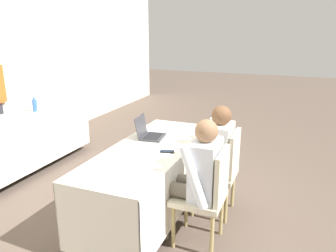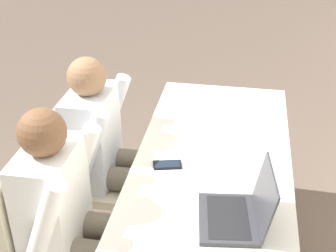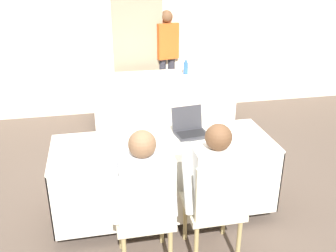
% 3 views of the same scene
% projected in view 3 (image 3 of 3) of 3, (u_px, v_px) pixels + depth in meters
% --- Properties ---
extents(ground_plane, '(24.00, 24.00, 0.00)m').
position_uv_depth(ground_plane, '(164.00, 211.00, 3.68)').
color(ground_plane, brown).
extents(wall_back, '(12.00, 0.06, 2.70)m').
position_uv_depth(wall_back, '(128.00, 27.00, 5.70)').
color(wall_back, beige).
rests_on(wall_back, ground_plane).
extents(curtain_panel, '(0.77, 0.04, 2.65)m').
position_uv_depth(curtain_panel, '(138.00, 29.00, 5.68)').
color(curtain_panel, gray).
rests_on(curtain_panel, ground_plane).
extents(conference_table_near, '(2.00, 0.76, 0.75)m').
position_uv_depth(conference_table_near, '(164.00, 160.00, 3.45)').
color(conference_table_near, white).
rests_on(conference_table_near, ground_plane).
extents(conference_table_far, '(2.00, 0.76, 0.75)m').
position_uv_depth(conference_table_far, '(163.00, 88.00, 5.45)').
color(conference_table_far, white).
rests_on(conference_table_far, ground_plane).
extents(laptop, '(0.34, 0.31, 0.24)m').
position_uv_depth(laptop, '(190.00, 129.00, 3.54)').
color(laptop, '#333338').
rests_on(laptop, conference_table_near).
extents(cell_phone, '(0.10, 0.15, 0.01)m').
position_uv_depth(cell_phone, '(162.00, 153.00, 3.18)').
color(cell_phone, black).
rests_on(cell_phone, conference_table_near).
extents(paper_beside_laptop, '(0.29, 0.35, 0.00)m').
position_uv_depth(paper_beside_laptop, '(142.00, 149.00, 3.27)').
color(paper_beside_laptop, white).
rests_on(paper_beside_laptop, conference_table_near).
extents(water_bottle, '(0.07, 0.07, 0.24)m').
position_uv_depth(water_bottle, '(186.00, 67.00, 5.46)').
color(water_bottle, '#2D5BB7').
rests_on(water_bottle, conference_table_far).
extents(chair_near_left, '(0.44, 0.44, 0.92)m').
position_uv_depth(chair_near_left, '(145.00, 213.00, 2.81)').
color(chair_near_left, tan).
rests_on(chair_near_left, ground_plane).
extents(chair_near_right, '(0.44, 0.44, 0.92)m').
position_uv_depth(chair_near_right, '(216.00, 204.00, 2.91)').
color(chair_near_right, tan).
rests_on(chair_near_right, ground_plane).
extents(person_checkered_shirt, '(0.50, 0.52, 1.18)m').
position_uv_depth(person_checkered_shirt, '(142.00, 188.00, 2.84)').
color(person_checkered_shirt, '#665B4C').
rests_on(person_checkered_shirt, ground_plane).
extents(person_white_shirt, '(0.50, 0.52, 1.18)m').
position_uv_depth(person_white_shirt, '(213.00, 180.00, 2.94)').
color(person_white_shirt, '#665B4C').
rests_on(person_white_shirt, ground_plane).
extents(person_red_shirt, '(0.38, 0.27, 1.59)m').
position_uv_depth(person_red_shirt, '(167.00, 54.00, 5.96)').
color(person_red_shirt, '#33333D').
rests_on(person_red_shirt, ground_plane).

